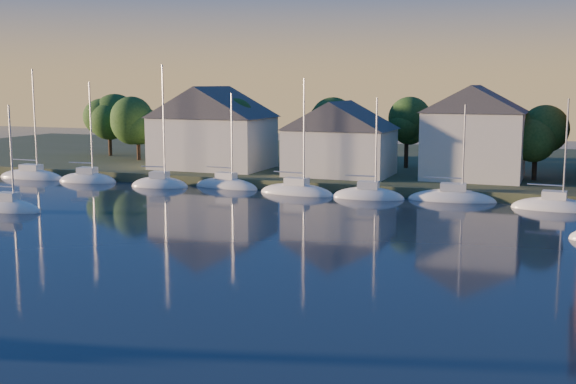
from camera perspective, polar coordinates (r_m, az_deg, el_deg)
The scene contains 8 objects.
shoreline_land at distance 95.46m, azimuth 10.74°, elevation 1.84°, with size 160.00×50.00×2.00m, color #364226.
wooden_dock at distance 73.15m, azimuth 7.43°, elevation -0.11°, with size 120.00×3.00×1.00m, color brown.
clubhouse_west at distance 85.85m, azimuth -5.96°, elevation 5.18°, with size 13.65×9.45×9.64m.
clubhouse_centre at distance 78.95m, azimuth 4.13°, elevation 4.33°, with size 11.55×8.40×8.08m.
clubhouse_east at distance 77.96m, azimuth 14.50°, elevation 4.66°, with size 10.50×8.40×9.80m.
tree_line at distance 82.75m, azimuth 10.71°, elevation 5.81°, with size 93.40×5.40×8.90m.
moored_fleet at distance 71.33m, azimuth 3.74°, elevation -0.20°, with size 79.50×2.40×12.05m.
drifting_sailboat_left at distance 66.99m, azimuth -21.22°, elevation -1.34°, with size 6.54×2.64×10.26m.
Camera 1 is at (17.07, -18.27, 10.97)m, focal length 45.00 mm.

